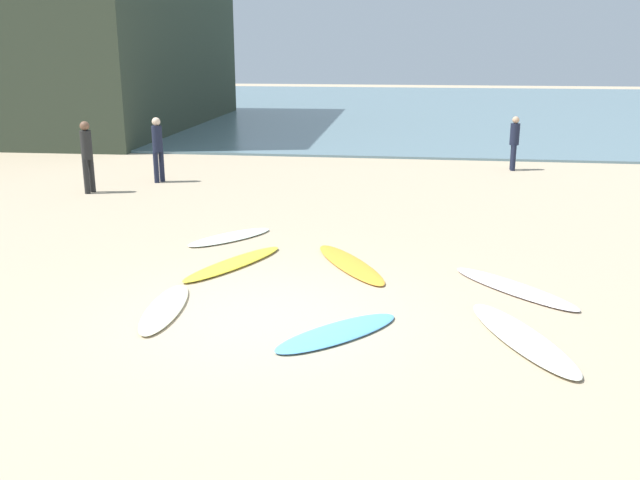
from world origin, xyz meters
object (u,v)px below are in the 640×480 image
Objects in this scene: surfboard_3 at (338,333)px; surfboard_2 at (165,308)px; beachgoer_near at (158,146)px; surfboard_4 at (230,237)px; surfboard_0 at (522,337)px; beachgoer_far at (514,141)px; surfboard_1 at (234,263)px; beachgoer_mid at (87,153)px; surfboard_6 at (514,288)px; surfboard_5 at (350,264)px.

surfboard_2 is at bearing -148.43° from surfboard_3.
beachgoer_near is (-6.11, 9.84, 0.97)m from surfboard_3.
surfboard_4 is at bearing 60.67° from beachgoer_near.
beachgoer_far is at bearing -118.84° from surfboard_0.
beachgoer_mid is (-5.24, 5.46, 1.00)m from surfboard_1.
surfboard_0 is 1.01× the size of surfboard_1.
surfboard_1 is 12.06m from beachgoer_far.
beachgoer_far reaches higher than surfboard_2.
surfboard_0 is at bearing -135.95° from surfboard_6.
surfboard_5 is at bearing 119.63° from surfboard_6.
surfboard_3 is 0.81× the size of surfboard_5.
surfboard_6 is 11.18m from beachgoer_far.
beachgoer_mid reaches higher than beachgoer_near.
surfboard_5 is 1.39× the size of beachgoer_near.
beachgoer_mid is 1.13× the size of beachgoer_far.
surfboard_1 is at bearing 61.33° from beachgoer_mid.
surfboard_1 reaches higher than surfboard_2.
beachgoer_mid is at bearing 113.50° from beachgoer_far.
beachgoer_mid is 12.26m from beachgoer_far.
beachgoer_far reaches higher than surfboard_4.
surfboard_5 is 1.35× the size of beachgoer_mid.
surfboard_1 is (-4.49, 2.58, -0.00)m from surfboard_0.
beachgoer_far is (1.33, 11.07, 0.86)m from surfboard_6.
surfboard_3 is 5.12m from surfboard_4.
surfboard_5 is at bearing 158.19° from beachgoer_far.
surfboard_4 is (-5.01, 4.25, -0.01)m from surfboard_0.
surfboard_4 is 6.14m from beachgoer_mid.
surfboard_0 is 1.35× the size of beachgoer_mid.
surfboard_4 is 1.05× the size of beachgoer_mid.
surfboard_1 is at bearing -106.74° from surfboard_2.
surfboard_6 is 1.48× the size of beachgoer_far.
surfboard_1 is at bearing 149.79° from beachgoer_far.
surfboard_0 is at bearing 170.10° from surfboard_2.
surfboard_1 is 8.22m from beachgoer_near.
surfboard_5 is at bearing -170.81° from surfboard_4.
beachgoer_far is at bearing 41.33° from surfboard_6.
surfboard_2 is 0.83× the size of surfboard_6.
surfboard_4 is 1.08× the size of beachgoer_near.
beachgoer_mid reaches higher than surfboard_4.
surfboard_6 is 11.64m from beachgoer_mid.
beachgoer_far is at bearing -122.38° from surfboard_2.
surfboard_4 is 0.80× the size of surfboard_6.
surfboard_1 is 4.67m from surfboard_6.
surfboard_1 is 1.22× the size of surfboard_3.
surfboard_4 is at bearing 121.28° from surfboard_5.
surfboard_0 reaches higher than surfboard_3.
surfboard_5 is at bearing -146.13° from surfboard_1.
surfboard_3 is at bearing -116.96° from surfboard_5.
surfboard_6 is at bearing 75.90° from beachgoer_mid.
beachgoer_mid is (-1.25, -1.65, 0.03)m from beachgoer_near.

